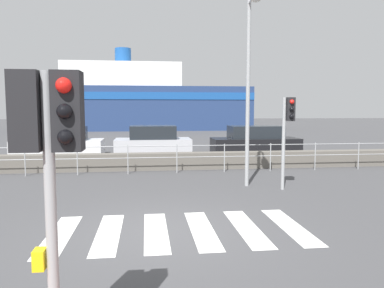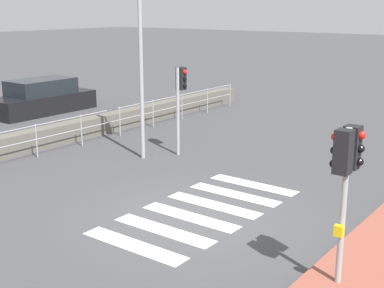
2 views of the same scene
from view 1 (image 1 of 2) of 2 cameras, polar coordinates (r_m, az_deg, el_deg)
The scene contains 11 objects.
ground_plane at distance 7.45m, azimuth -5.07°, elevation -13.11°, with size 160.00×160.00×0.00m, color #424244.
crosswalk at distance 7.48m, azimuth -1.98°, elevation -13.01°, with size 4.95×2.40×0.01m.
seawall at distance 14.59m, azimuth -6.08°, elevation -2.65°, with size 25.68×0.55×0.65m.
harbor_fence at distance 13.68m, azimuth -6.03°, elevation -1.59°, with size 23.15×0.04×1.06m.
traffic_light_near at distance 3.42m, azimuth -21.08°, elevation 0.49°, with size 0.58×0.41×2.68m.
traffic_light_far at distance 11.16m, azimuth 14.37°, elevation 3.25°, with size 0.34×0.32×2.69m.
streetlamp at distance 11.35m, azimuth 8.79°, elevation 11.04°, with size 0.32×0.92×5.60m.
ferry_boat at distance 43.60m, azimuth -7.49°, elevation 6.37°, with size 22.70×8.66×9.13m.
parked_car_white at distance 19.83m, azimuth -19.61°, elevation 0.06°, with size 4.29×1.84×1.46m.
parked_car_silver at distance 19.36m, azimuth -5.96°, elevation 0.26°, with size 3.86×1.86×1.49m.
parked_car_black at distance 20.19m, azimuth 9.59°, elevation 0.39°, with size 4.59×1.80×1.45m.
Camera 1 is at (-0.22, -7.07, 2.37)m, focal length 35.00 mm.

